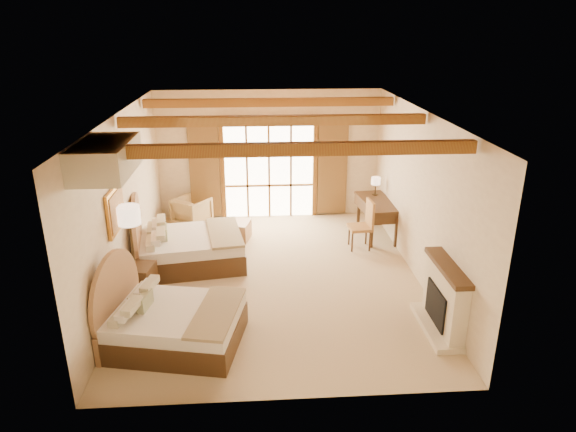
{
  "coord_description": "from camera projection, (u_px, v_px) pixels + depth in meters",
  "views": [
    {
      "loc": [
        -0.37,
        -9.0,
        4.68
      ],
      "look_at": [
        0.26,
        0.2,
        1.21
      ],
      "focal_mm": 32.0,
      "sensor_mm": 36.0,
      "label": 1
    }
  ],
  "objects": [
    {
      "name": "desk_chair",
      "position": [
        361.0,
        233.0,
        11.28
      ],
      "size": [
        0.52,
        0.52,
        1.1
      ],
      "rotation": [
        0.0,
        0.0,
        0.08
      ],
      "color": "#A9813C",
      "rests_on": "floor"
    },
    {
      "name": "ottoman",
      "position": [
        237.0,
        231.0,
        11.79
      ],
      "size": [
        0.7,
        0.7,
        0.42
      ],
      "primitive_type": "cube",
      "rotation": [
        0.0,
        0.0,
        -0.25
      ],
      "color": "#A7734D",
      "rests_on": "floor"
    },
    {
      "name": "fireplace",
      "position": [
        443.0,
        302.0,
        8.19
      ],
      "size": [
        0.46,
        1.4,
        1.16
      ],
      "color": "beige",
      "rests_on": "ground"
    },
    {
      "name": "nightstand",
      "position": [
        139.0,
        282.0,
        9.24
      ],
      "size": [
        0.61,
        0.61,
        0.63
      ],
      "primitive_type": "cube",
      "rotation": [
        0.0,
        0.0,
        -0.17
      ],
      "color": "#412914",
      "rests_on": "floor"
    },
    {
      "name": "french_doors",
      "position": [
        269.0,
        169.0,
        12.85
      ],
      "size": [
        3.95,
        0.08,
        2.6
      ],
      "color": "white",
      "rests_on": "ground"
    },
    {
      "name": "floor_lamp",
      "position": [
        129.0,
        221.0,
        8.67
      ],
      "size": [
        0.38,
        0.38,
        1.81
      ],
      "color": "#342716",
      "rests_on": "floor"
    },
    {
      "name": "armchair",
      "position": [
        192.0,
        211.0,
        12.57
      ],
      "size": [
        1.06,
        1.07,
        0.71
      ],
      "primitive_type": "imported",
      "rotation": [
        0.0,
        0.0,
        -3.76
      ],
      "color": "#A88751",
      "rests_on": "floor"
    },
    {
      "name": "painting",
      "position": [
        116.0,
        210.0,
        8.59
      ],
      "size": [
        0.06,
        0.95,
        0.75
      ],
      "color": "#C07F2A",
      "rests_on": "wall_left"
    },
    {
      "name": "wall_left",
      "position": [
        124.0,
        204.0,
        9.34
      ],
      "size": [
        0.0,
        7.0,
        7.0
      ],
      "primitive_type": "plane",
      "rotation": [
        1.57,
        0.0,
        1.57
      ],
      "color": "beige",
      "rests_on": "ground"
    },
    {
      "name": "ceiling",
      "position": [
        274.0,
        114.0,
        8.95
      ],
      "size": [
        7.0,
        7.0,
        0.0
      ],
      "primitive_type": "plane",
      "rotation": [
        3.14,
        0.0,
        0.0
      ],
      "color": "#B9713E",
      "rests_on": "ground"
    },
    {
      "name": "floor",
      "position": [
        276.0,
        277.0,
        10.08
      ],
      "size": [
        7.0,
        7.0,
        0.0
      ],
      "primitive_type": "plane",
      "color": "#C7AE86",
      "rests_on": "ground"
    },
    {
      "name": "bed_far",
      "position": [
        182.0,
        245.0,
        10.48
      ],
      "size": [
        2.34,
        1.9,
        1.39
      ],
      "rotation": [
        0.0,
        0.0,
        0.15
      ],
      "color": "#412914",
      "rests_on": "floor"
    },
    {
      "name": "canopy_valance",
      "position": [
        105.0,
        158.0,
        7.02
      ],
      "size": [
        0.7,
        1.4,
        0.45
      ],
      "primitive_type": "cube",
      "color": "beige",
      "rests_on": "ceiling"
    },
    {
      "name": "desk",
      "position": [
        377.0,
        217.0,
        11.96
      ],
      "size": [
        0.82,
        1.62,
        0.84
      ],
      "rotation": [
        0.0,
        0.0,
        0.1
      ],
      "color": "#412914",
      "rests_on": "floor"
    },
    {
      "name": "wall_right",
      "position": [
        420.0,
        197.0,
        9.69
      ],
      "size": [
        0.0,
        7.0,
        7.0
      ],
      "primitive_type": "plane",
      "rotation": [
        1.57,
        0.0,
        -1.57
      ],
      "color": "beige",
      "rests_on": "ground"
    },
    {
      "name": "desk_lamp",
      "position": [
        376.0,
        182.0,
        12.12
      ],
      "size": [
        0.22,
        0.22,
        0.43
      ],
      "color": "#342716",
      "rests_on": "desk"
    },
    {
      "name": "wall_back",
      "position": [
        269.0,
        155.0,
        12.78
      ],
      "size": [
        5.5,
        0.0,
        5.5
      ],
      "primitive_type": "plane",
      "rotation": [
        1.57,
        0.0,
        0.0
      ],
      "color": "beige",
      "rests_on": "ground"
    },
    {
      "name": "bed_near",
      "position": [
        166.0,
        321.0,
        7.87
      ],
      "size": [
        2.24,
        1.84,
        1.29
      ],
      "rotation": [
        0.0,
        0.0,
        -0.2
      ],
      "color": "#412914",
      "rests_on": "floor"
    },
    {
      "name": "ceiling_beams",
      "position": [
        274.0,
        120.0,
        8.99
      ],
      "size": [
        5.39,
        4.6,
        0.18
      ],
      "primitive_type": null,
      "color": "olive",
      "rests_on": "ceiling"
    }
  ]
}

